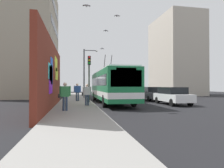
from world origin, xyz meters
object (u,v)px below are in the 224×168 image
at_px(city_bus, 111,85).
at_px(traffic_light, 89,71).
at_px(parked_car_white, 172,95).
at_px(parked_car_dark_gray, 150,93).
at_px(parked_car_champagne, 135,92).
at_px(parked_car_navy, 125,91).
at_px(pedestrian_at_curb, 87,93).
at_px(street_lamp, 86,70).
at_px(pedestrian_midblock, 77,91).
at_px(pedestrian_near_wall, 65,94).

relative_size(city_bus, traffic_light, 2.72).
bearing_deg(traffic_light, parked_car_white, -106.39).
distance_m(parked_car_dark_gray, parked_car_champagne, 5.85).
relative_size(parked_car_navy, traffic_light, 0.94).
height_order(parked_car_white, parked_car_navy, same).
xyz_separation_m(city_bus, parked_car_navy, (14.23, -5.20, -0.94)).
distance_m(pedestrian_at_curb, street_lamp, 10.98).
xyz_separation_m(parked_car_dark_gray, pedestrian_midblock, (-1.18, 8.41, 0.38)).
height_order(city_bus, parked_car_white, city_bus).
distance_m(pedestrian_at_curb, pedestrian_near_wall, 3.41).
bearing_deg(pedestrian_midblock, parked_car_navy, -33.28).
distance_m(parked_car_dark_gray, pedestrian_at_curb, 9.81).
xyz_separation_m(parked_car_dark_gray, pedestrian_near_wall, (-9.05, 9.29, 0.35)).
bearing_deg(street_lamp, parked_car_white, -143.75).
height_order(pedestrian_midblock, street_lamp, street_lamp).
relative_size(parked_car_white, parked_car_navy, 1.06).
distance_m(parked_car_navy, pedestrian_near_wall, 22.68).
distance_m(parked_car_champagne, parked_car_navy, 5.78).
height_order(parked_car_dark_gray, parked_car_champagne, same).
relative_size(city_bus, parked_car_dark_gray, 2.62).
bearing_deg(street_lamp, pedestrian_near_wall, 171.41).
xyz_separation_m(parked_car_dark_gray, street_lamp, (4.60, 7.23, 3.05)).
xyz_separation_m(parked_car_white, parked_car_dark_gray, (5.25, 0.00, -0.00)).
height_order(parked_car_champagne, traffic_light, traffic_light).
height_order(parked_car_navy, pedestrian_at_curb, pedestrian_at_curb).
bearing_deg(parked_car_navy, pedestrian_near_wall, 155.81).
relative_size(parked_car_champagne, pedestrian_at_curb, 2.40).
height_order(parked_car_champagne, pedestrian_at_curb, pedestrian_at_curb).
height_order(parked_car_white, parked_car_champagne, same).
height_order(parked_car_dark_gray, pedestrian_near_wall, pedestrian_near_wall).
bearing_deg(parked_car_dark_gray, pedestrian_midblock, 98.02).
bearing_deg(parked_car_white, parked_car_navy, 0.00).
distance_m(parked_car_dark_gray, pedestrian_near_wall, 12.98).
relative_size(parked_car_champagne, pedestrian_midblock, 2.28).
xyz_separation_m(parked_car_champagne, pedestrian_near_wall, (-14.91, 9.29, 0.35)).
distance_m(parked_car_champagne, street_lamp, 7.94).
bearing_deg(street_lamp, traffic_light, 179.09).
relative_size(city_bus, parked_car_white, 2.73).
height_order(city_bus, pedestrian_at_curb, city_bus).
bearing_deg(pedestrian_at_curb, parked_car_champagne, -33.10).
height_order(parked_car_dark_gray, pedestrian_midblock, pedestrian_midblock).
relative_size(parked_car_white, pedestrian_at_curb, 2.58).
height_order(parked_car_dark_gray, traffic_light, traffic_light).
bearing_deg(city_bus, parked_car_white, -117.01).
bearing_deg(traffic_light, parked_car_navy, -26.53).
relative_size(pedestrian_midblock, street_lamp, 0.28).
distance_m(parked_car_navy, pedestrian_midblock, 15.33).
relative_size(pedestrian_at_curb, pedestrian_midblock, 0.95).
xyz_separation_m(parked_car_navy, pedestrian_at_curb, (-17.65, 7.74, 0.31)).
distance_m(city_bus, pedestrian_at_curb, 4.30).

